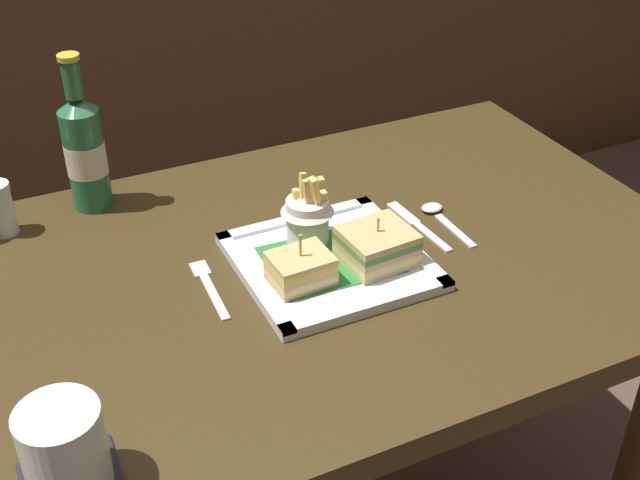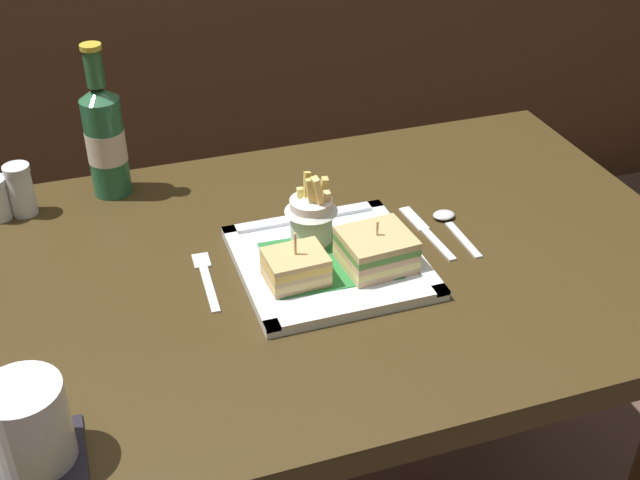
% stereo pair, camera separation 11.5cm
% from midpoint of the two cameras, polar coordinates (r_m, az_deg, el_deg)
% --- Properties ---
extents(dining_table, '(1.14, 0.72, 0.76)m').
position_cam_midpoint_polar(dining_table, '(1.28, 1.99, -7.89)').
color(dining_table, '#3B2D15').
rests_on(dining_table, ground_plane).
extents(square_plate, '(0.26, 0.26, 0.02)m').
position_cam_midpoint_polar(square_plate, '(1.16, 3.48, -1.69)').
color(square_plate, white).
rests_on(square_plate, dining_table).
extents(sandwich_half_left, '(0.08, 0.07, 0.08)m').
position_cam_midpoint_polar(sandwich_half_left, '(1.10, 1.25, -2.03)').
color(sandwich_half_left, tan).
rests_on(sandwich_half_left, square_plate).
extents(sandwich_half_right, '(0.10, 0.09, 0.07)m').
position_cam_midpoint_polar(sandwich_half_right, '(1.14, 6.85, -0.79)').
color(sandwich_half_right, '#D8AC7E').
rests_on(sandwich_half_right, square_plate).
extents(fries_cup, '(0.08, 0.08, 0.11)m').
position_cam_midpoint_polar(fries_cup, '(1.17, 2.18, 1.92)').
color(fries_cup, white).
rests_on(fries_cup, square_plate).
extents(beer_bottle, '(0.06, 0.06, 0.25)m').
position_cam_midpoint_polar(beer_bottle, '(1.33, -12.46, 6.94)').
color(beer_bottle, '#266741').
rests_on(beer_bottle, dining_table).
extents(drink_coaster, '(0.10, 0.10, 0.00)m').
position_cam_midpoint_polar(drink_coaster, '(0.92, -15.78, -14.67)').
color(drink_coaster, black).
rests_on(drink_coaster, dining_table).
extents(water_glass, '(0.09, 0.09, 0.10)m').
position_cam_midpoint_polar(water_glass, '(0.89, -16.22, -12.76)').
color(water_glass, silver).
rests_on(water_glass, dining_table).
extents(fork, '(0.03, 0.14, 0.00)m').
position_cam_midpoint_polar(fork, '(1.14, -5.15, -2.73)').
color(fork, silver).
rests_on(fork, dining_table).
extents(knife, '(0.02, 0.16, 0.00)m').
position_cam_midpoint_polar(knife, '(1.26, 9.97, 0.60)').
color(knife, silver).
rests_on(knife, dining_table).
extents(spoon, '(0.04, 0.13, 0.01)m').
position_cam_midpoint_polar(spoon, '(1.28, 11.58, 1.21)').
color(spoon, silver).
rests_on(spoon, dining_table).
extents(pepper_shaker, '(0.04, 0.04, 0.08)m').
position_cam_midpoint_polar(pepper_shaker, '(1.33, -17.93, 3.09)').
color(pepper_shaker, silver).
rests_on(pepper_shaker, dining_table).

